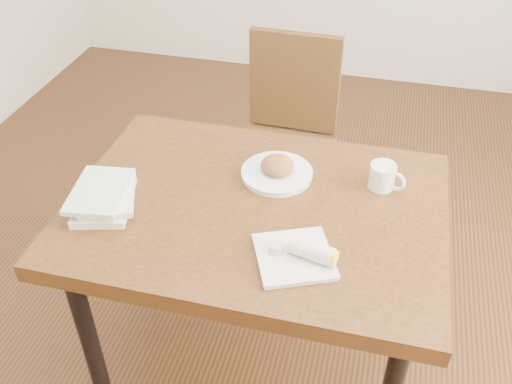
% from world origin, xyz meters
% --- Properties ---
extents(ground, '(4.00, 5.00, 0.01)m').
position_xyz_m(ground, '(0.00, 0.00, -0.01)').
color(ground, '#472814').
rests_on(ground, ground).
extents(table, '(1.18, 0.86, 0.75)m').
position_xyz_m(table, '(0.00, 0.00, 0.67)').
color(table, '#5E3216').
rests_on(table, ground).
extents(chair_far, '(0.43, 0.43, 0.95)m').
position_xyz_m(chair_far, '(-0.05, 0.78, 0.55)').
color(chair_far, '#473014').
rests_on(chair_far, ground).
extents(plate_scone, '(0.24, 0.24, 0.08)m').
position_xyz_m(plate_scone, '(0.03, 0.16, 0.77)').
color(plate_scone, white).
rests_on(plate_scone, table).
extents(coffee_mug, '(0.12, 0.08, 0.09)m').
position_xyz_m(coffee_mug, '(0.38, 0.19, 0.79)').
color(coffee_mug, white).
rests_on(coffee_mug, table).
extents(plate_burrito, '(0.28, 0.28, 0.07)m').
position_xyz_m(plate_burrito, '(0.18, -0.21, 0.77)').
color(plate_burrito, white).
rests_on(plate_burrito, table).
extents(book_stack, '(0.24, 0.29, 0.06)m').
position_xyz_m(book_stack, '(-0.46, -0.12, 0.78)').
color(book_stack, white).
rests_on(book_stack, table).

